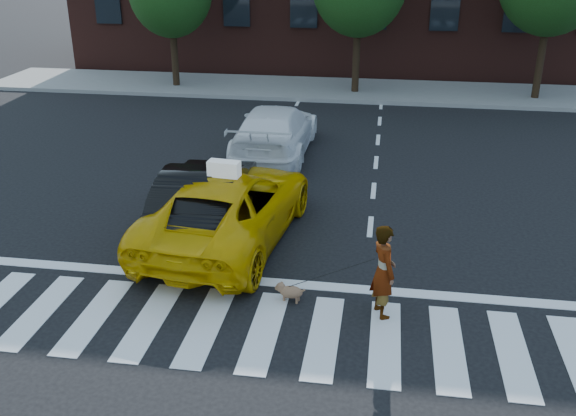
{
  "coord_description": "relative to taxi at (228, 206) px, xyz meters",
  "views": [
    {
      "loc": [
        1.77,
        -8.82,
        6.15
      ],
      "look_at": [
        -0.01,
        2.66,
        1.1
      ],
      "focal_mm": 40.0,
      "sensor_mm": 36.0,
      "label": 1
    }
  ],
  "objects": [
    {
      "name": "dog",
      "position": [
        1.66,
        -2.29,
        -0.57
      ],
      "size": [
        0.58,
        0.29,
        0.33
      ],
      "rotation": [
        0.0,
        0.0,
        -0.19
      ],
      "color": "olive",
      "rests_on": "ground"
    },
    {
      "name": "crosswalk",
      "position": [
        1.4,
        -3.31,
        -0.76
      ],
      "size": [
        13.0,
        2.4,
        0.01
      ],
      "primitive_type": "cube",
      "color": "silver",
      "rests_on": "ground"
    },
    {
      "name": "taxi_sign",
      "position": [
        0.0,
        -0.2,
        0.92
      ],
      "size": [
        0.68,
        0.35,
        0.32
      ],
      "primitive_type": "cube",
      "rotation": [
        0.0,
        0.0,
        3.03
      ],
      "color": "white",
      "rests_on": "taxi"
    },
    {
      "name": "black_sedan",
      "position": [
        -0.6,
        0.37,
        0.01
      ],
      "size": [
        1.91,
        4.78,
        1.55
      ],
      "primitive_type": "imported",
      "rotation": [
        0.0,
        0.0,
        3.2
      ],
      "color": "black",
      "rests_on": "ground"
    },
    {
      "name": "sidewalk_far",
      "position": [
        1.4,
        14.19,
        -0.69
      ],
      "size": [
        30.0,
        4.0,
        0.15
      ],
      "primitive_type": "cube",
      "color": "slate",
      "rests_on": "ground"
    },
    {
      "name": "white_suv",
      "position": [
        0.0,
        5.78,
        -0.03
      ],
      "size": [
        2.1,
        5.08,
        1.47
      ],
      "primitive_type": "imported",
      "rotation": [
        0.0,
        0.0,
        3.13
      ],
      "color": "white",
      "rests_on": "ground"
    },
    {
      "name": "stop_line",
      "position": [
        1.4,
        -1.71,
        -0.76
      ],
      "size": [
        12.0,
        0.3,
        0.01
      ],
      "primitive_type": "cube",
      "color": "silver",
      "rests_on": "ground"
    },
    {
      "name": "taxi",
      "position": [
        0.0,
        0.0,
        0.0
      ],
      "size": [
        3.14,
        5.75,
        1.53
      ],
      "primitive_type": "imported",
      "rotation": [
        0.0,
        0.0,
        3.03
      ],
      "color": "#D9A404",
      "rests_on": "ground"
    },
    {
      "name": "woman",
      "position": [
        3.31,
        -2.48,
        0.08
      ],
      "size": [
        0.62,
        0.73,
        1.7
      ],
      "primitive_type": "imported",
      "rotation": [
        0.0,
        0.0,
        1.98
      ],
      "color": "#999999",
      "rests_on": "ground"
    },
    {
      "name": "ground",
      "position": [
        1.4,
        -3.31,
        -0.76
      ],
      "size": [
        120.0,
        120.0,
        0.0
      ],
      "primitive_type": "plane",
      "color": "black",
      "rests_on": "ground"
    }
  ]
}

